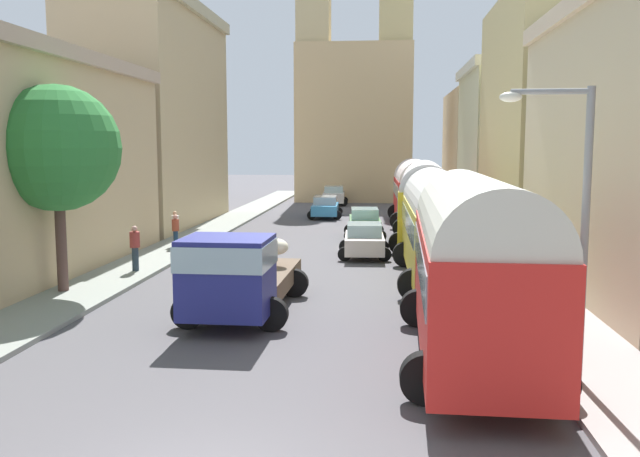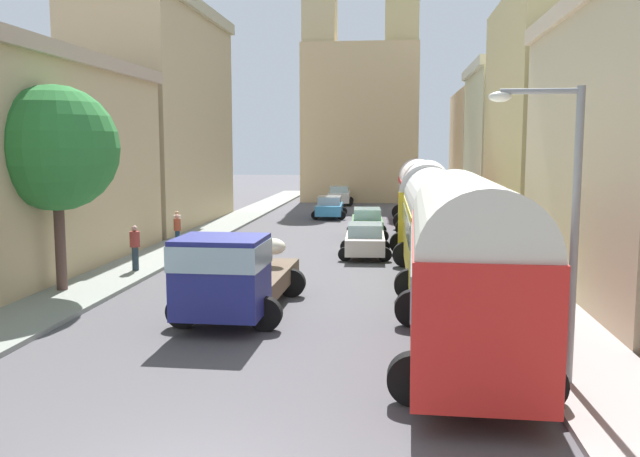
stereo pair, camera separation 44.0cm
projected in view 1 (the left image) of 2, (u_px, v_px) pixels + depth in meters
ground_plane at (334, 237)px, 36.19m from camera, size 154.00×154.00×0.00m
sidewalk_left at (202, 235)px, 36.84m from camera, size 2.50×70.00×0.14m
sidewalk_right at (472, 238)px, 35.52m from camera, size 2.50×70.00×0.14m
building_left_1 at (27, 163)px, 26.30m from camera, size 6.03×14.48×8.38m
building_left_2 at (154, 116)px, 41.05m from camera, size 6.26×14.61×13.25m
building_right_1 at (640, 147)px, 21.71m from camera, size 4.96×13.63×9.58m
building_right_2 at (552, 119)px, 35.49m from camera, size 5.66×12.77×12.51m
building_right_3 at (506, 139)px, 48.36m from camera, size 6.13×11.40×10.56m
building_right_4 at (475, 146)px, 61.09m from camera, size 4.70×13.64×9.64m
distant_church at (355, 110)px, 60.08m from camera, size 10.15×7.39×22.22m
parked_bus_0 at (475, 259)px, 15.22m from camera, size 3.46×9.12×4.21m
parked_bus_1 at (441, 221)px, 24.14m from camera, size 3.29×9.70×3.98m
parked_bus_2 at (425, 200)px, 33.02m from camera, size 3.57×9.24×4.09m
parked_bus_3 at (416, 189)px, 41.93m from camera, size 3.44×8.40×4.02m
cargo_truck_0 at (239, 273)px, 19.05m from camera, size 3.24×6.95×2.51m
car_0 at (325, 207)px, 46.08m from camera, size 2.40×4.39×1.46m
car_1 at (334, 195)px, 55.88m from camera, size 2.39×3.70×1.56m
car_2 at (364, 240)px, 29.78m from camera, size 2.36×3.71×1.48m
car_3 at (365, 223)px, 35.73m from camera, size 2.31×4.10×1.59m
pedestrian_1 at (175, 227)px, 32.08m from camera, size 0.36×0.36×1.80m
pedestrian_2 at (176, 230)px, 31.47m from camera, size 0.44×0.44×1.70m
pedestrian_3 at (135, 247)px, 25.67m from camera, size 0.49×0.49×1.86m
streetlamp_near at (572, 209)px, 13.32m from camera, size 1.82×0.28×6.01m
roadside_tree_1 at (57, 149)px, 21.70m from camera, size 4.07×4.07×6.83m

